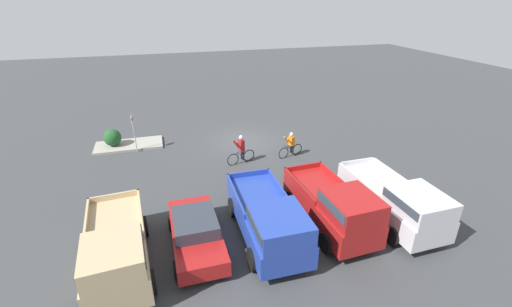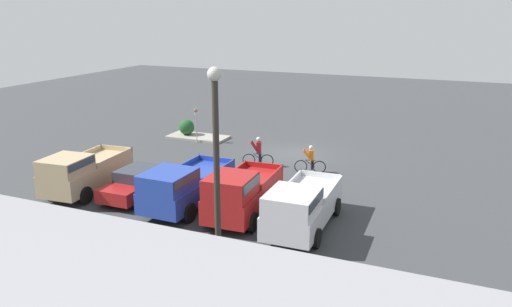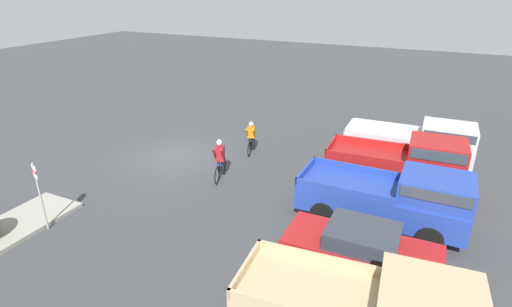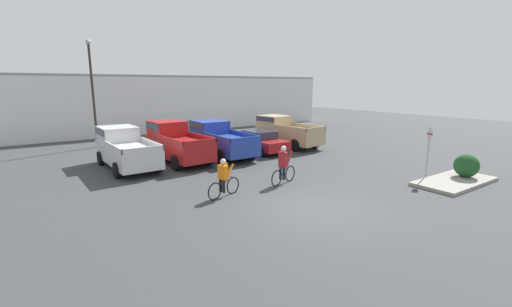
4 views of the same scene
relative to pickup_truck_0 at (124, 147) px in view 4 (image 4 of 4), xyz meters
The scene contains 13 objects.
ground_plane 11.31m from the pickup_truck_0, 69.11° to the right, with size 80.00×80.00×0.00m, color #383A3D.
warehouse_building 18.76m from the pickup_truck_0, 77.60° to the left, with size 42.12×13.57×5.21m.
pickup_truck_0 is the anchor object (origin of this frame).
pickup_truck_1 2.80m from the pickup_truck_0, ahead, with size 2.37×5.20×2.26m.
pickup_truck_2 5.62m from the pickup_truck_0, ahead, with size 2.29×5.53×2.10m.
sedan_0 8.45m from the pickup_truck_0, ahead, with size 2.00×4.41×1.41m.
pickup_truck_3 11.18m from the pickup_truck_0, ahead, with size 2.51×5.27×2.13m.
cyclist_0 8.92m from the pickup_truck_0, 56.14° to the right, with size 1.75×0.60×1.76m.
cyclist_1 7.69m from the pickup_truck_0, 75.99° to the right, with size 1.69×0.59×1.58m.
fire_lane_sign 15.31m from the pickup_truck_0, 44.58° to the right, with size 0.11×0.29×2.49m.
lamppost 7.98m from the pickup_truck_0, 90.36° to the left, with size 0.36×0.36×7.39m.
curb_island 16.47m from the pickup_truck_0, 45.96° to the right, with size 4.22×1.97×0.15m, color gray.
shrub 17.11m from the pickup_truck_0, 43.83° to the right, with size 1.09×1.09×1.09m.
Camera 4 is at (-8.60, -8.37, 4.41)m, focal length 24.00 mm.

